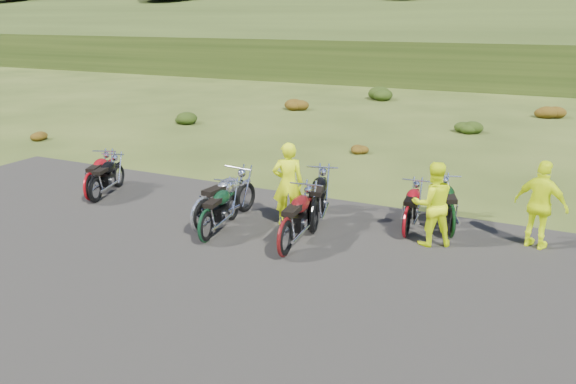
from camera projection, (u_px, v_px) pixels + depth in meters
The scene contains 22 objects.
ground at pixel (230, 251), 11.42m from camera, with size 300.00×300.00×0.00m, color #2F3D14.
gravel_pad at pixel (170, 293), 9.70m from camera, with size 20.00×12.00×0.04m, color black.
hill_slope at pixel (496, 64), 54.48m from camera, with size 300.00×46.00×3.00m, color #273612, non-canonical shape.
hill_plateau at pixel (531, 40), 106.15m from camera, with size 300.00×90.00×9.17m, color #273612.
shrub_0 at pixel (41, 134), 21.43m from camera, with size 0.77×0.77×0.45m, color #68340D.
shrub_1 at pixel (185, 116), 24.78m from camera, with size 1.03×1.03×0.61m, color #1E310C.
shrub_2 at pixel (295, 103), 28.14m from camera, with size 1.30×1.30×0.77m, color #68340D.
shrub_3 at pixel (381, 92), 31.49m from camera, with size 1.56×1.56×0.92m, color #1E310C.
shrub_4 at pixel (357, 147), 19.44m from camera, with size 0.77×0.77×0.45m, color #68340D.
shrub_5 at pixel (467, 125), 22.79m from camera, with size 1.03×1.03×0.61m, color #1E310C.
shrub_6 at pixel (549, 109), 26.14m from camera, with size 1.30×1.30×0.77m, color #68340D.
motorcycle_0 at pixel (97, 203), 14.28m from camera, with size 1.98×0.66×1.04m, color black, non-canonical shape.
motorcycle_1 at pixel (91, 201), 14.46m from camera, with size 2.03×0.68×1.06m, color maroon, non-canonical shape.
motorcycle_2 at pixel (207, 243), 11.80m from camera, with size 2.03×0.68×1.07m, color black, non-canonical shape.
motorcycle_3 at pixel (204, 234), 12.30m from camera, with size 2.32×0.77×1.22m, color #B8B8BD, non-canonical shape.
motorcycle_4 at pixel (285, 257), 11.10m from camera, with size 2.24×0.75×1.18m, color #530D0E, non-canonical shape.
motorcycle_5 at pixel (313, 234), 12.27m from camera, with size 2.29×0.76×1.20m, color black, non-canonical shape.
motorcycle_6 at pixel (405, 238), 12.06m from camera, with size 1.93×0.64×1.01m, color maroon, non-canonical shape.
motorcycle_7 at pixel (450, 239), 12.04m from camera, with size 2.06×0.69×1.08m, color black, non-canonical shape.
person_middle at pixel (288, 185), 12.53m from camera, with size 0.69×0.46×1.90m, color #D0E50C.
person_right_a at pixel (432, 205), 11.42m from camera, with size 0.86×0.67×1.76m, color #D0E50C.
person_right_b at pixel (541, 206), 11.26m from camera, with size 1.07×0.45×1.82m, color #D0E50C.
Camera 1 is at (5.59, -9.00, 4.58)m, focal length 35.00 mm.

